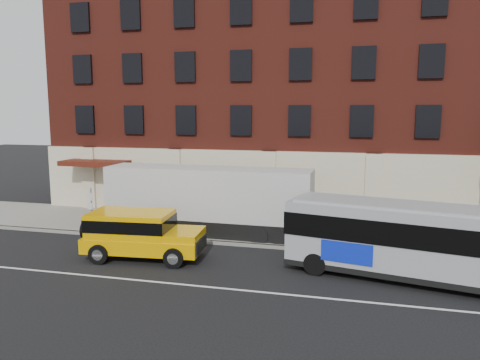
% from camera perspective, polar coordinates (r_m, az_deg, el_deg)
% --- Properties ---
extents(ground, '(120.00, 120.00, 0.00)m').
position_cam_1_polar(ground, '(17.61, -3.86, -13.49)').
color(ground, black).
rests_on(ground, ground).
extents(sidewalk, '(60.00, 6.00, 0.15)m').
position_cam_1_polar(sidewalk, '(25.87, 2.33, -6.05)').
color(sidewalk, gray).
rests_on(sidewalk, ground).
extents(kerb, '(60.00, 0.25, 0.15)m').
position_cam_1_polar(kerb, '(23.04, 0.79, -7.88)').
color(kerb, gray).
rests_on(kerb, ground).
extents(lane_line, '(60.00, 0.12, 0.01)m').
position_cam_1_polar(lane_line, '(18.05, -3.36, -12.90)').
color(lane_line, silver).
rests_on(lane_line, ground).
extents(building, '(30.00, 12.10, 15.00)m').
position_cam_1_polar(building, '(32.83, 5.28, 10.26)').
color(building, maroon).
rests_on(building, sidewalk).
extents(sign_pole, '(0.30, 0.20, 2.50)m').
position_cam_1_polar(sign_pole, '(26.08, -17.65, -3.23)').
color(sign_pole, gray).
rests_on(sign_pole, ground).
extents(city_bus, '(11.26, 4.61, 3.02)m').
position_cam_1_polar(city_bus, '(19.29, 22.23, -6.92)').
color(city_bus, '#979AA1').
rests_on(city_bus, ground).
extents(yellow_suv, '(5.61, 2.77, 2.11)m').
position_cam_1_polar(yellow_suv, '(21.49, -12.23, -6.17)').
color(yellow_suv, '#F8B100').
rests_on(yellow_suv, ground).
extents(shipping_container, '(10.86, 2.43, 3.61)m').
position_cam_1_polar(shipping_container, '(24.60, -3.91, -2.74)').
color(shipping_container, black).
rests_on(shipping_container, ground).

